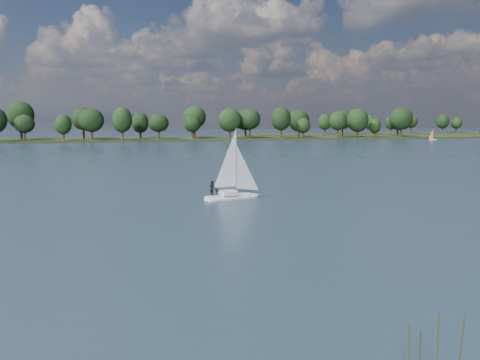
% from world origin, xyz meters
% --- Properties ---
extents(ground, '(700.00, 700.00, 0.00)m').
position_xyz_m(ground, '(0.00, 100.00, 0.00)').
color(ground, '#233342').
rests_on(ground, ground).
extents(far_shore, '(660.00, 40.00, 1.50)m').
position_xyz_m(far_shore, '(0.00, 212.00, 0.00)').
color(far_shore, black).
rests_on(far_shore, ground).
extents(far_shore_back, '(220.00, 30.00, 1.40)m').
position_xyz_m(far_shore_back, '(160.00, 260.00, 0.00)').
color(far_shore_back, black).
rests_on(far_shore_back, ground).
extents(sailboat, '(6.43, 3.40, 8.15)m').
position_xyz_m(sailboat, '(-11.52, 36.95, 2.28)').
color(sailboat, silver).
rests_on(sailboat, ground).
extents(dinghy_orange, '(3.28, 2.71, 4.97)m').
position_xyz_m(dinghy_orange, '(114.99, 180.33, 1.18)').
color(dinghy_orange, white).
rests_on(dinghy_orange, ground).
extents(treeline, '(562.24, 73.49, 18.11)m').
position_xyz_m(treeline, '(-6.98, 208.03, 8.09)').
color(treeline, black).
rests_on(treeline, ground).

